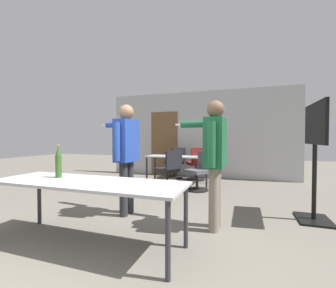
% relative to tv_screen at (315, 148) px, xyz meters
% --- Properties ---
extents(ground_plane, '(24.00, 24.00, 0.00)m').
position_rel_tv_screen_xyz_m(ground_plane, '(-2.35, -2.27, -1.06)').
color(ground_plane, '#666056').
extents(back_wall, '(5.80, 0.12, 2.64)m').
position_rel_tv_screen_xyz_m(back_wall, '(-2.38, 3.15, 0.25)').
color(back_wall, '#B2B5B7').
rests_on(back_wall, ground_plane).
extents(conference_table_near, '(2.25, 0.73, 0.73)m').
position_rel_tv_screen_xyz_m(conference_table_near, '(-2.64, -1.70, -0.39)').
color(conference_table_near, '#A8A8AD').
rests_on(conference_table_near, ground_plane).
extents(conference_table_far, '(1.71, 0.69, 0.73)m').
position_rel_tv_screen_xyz_m(conference_table_far, '(-2.63, 1.94, -0.41)').
color(conference_table_far, '#A8A8AD').
rests_on(conference_table_far, ground_plane).
extents(tv_screen, '(0.44, 0.99, 1.72)m').
position_rel_tv_screen_xyz_m(tv_screen, '(0.00, 0.00, 0.00)').
color(tv_screen, black).
rests_on(tv_screen, ground_plane).
extents(person_far_watching, '(0.77, 0.65, 1.73)m').
position_rel_tv_screen_xyz_m(person_far_watching, '(-2.74, -0.65, -0.01)').
color(person_far_watching, '#28282D').
rests_on(person_far_watching, ground_plane).
extents(person_near_casual, '(0.77, 0.66, 1.71)m').
position_rel_tv_screen_xyz_m(person_near_casual, '(-1.35, -0.77, -0.03)').
color(person_near_casual, slate).
rests_on(person_near_casual, ground_plane).
extents(office_chair_side_rolled, '(0.69, 0.68, 0.92)m').
position_rel_tv_screen_xyz_m(office_chair_side_rolled, '(-2.94, 2.68, -0.63)').
color(office_chair_side_rolled, black).
rests_on(office_chair_side_rolled, ground_plane).
extents(office_chair_near_pushed, '(0.68, 0.66, 0.92)m').
position_rel_tv_screen_xyz_m(office_chair_near_pushed, '(-2.63, 1.15, -0.63)').
color(office_chair_near_pushed, black).
rests_on(office_chair_near_pushed, ground_plane).
extents(office_chair_far_right, '(0.65, 0.68, 0.94)m').
position_rel_tv_screen_xyz_m(office_chair_far_right, '(-2.25, 2.51, -0.62)').
color(office_chair_far_right, black).
rests_on(office_chair_far_right, ground_plane).
extents(office_chair_mid_tucked, '(0.66, 0.68, 0.90)m').
position_rel_tv_screen_xyz_m(office_chair_mid_tucked, '(-1.96, 1.38, -0.65)').
color(office_chair_mid_tucked, black).
rests_on(office_chair_mid_tucked, ground_plane).
extents(beer_bottle, '(0.07, 0.07, 0.40)m').
position_rel_tv_screen_xyz_m(beer_bottle, '(-3.12, -1.62, -0.14)').
color(beer_bottle, '#2D511E').
rests_on(beer_bottle, conference_table_near).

